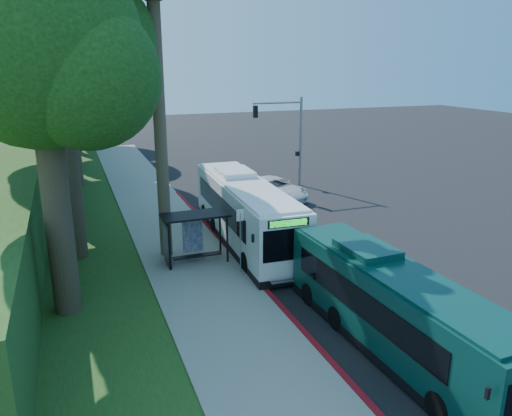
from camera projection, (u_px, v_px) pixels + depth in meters
name	position (u px, v px, depth m)	size (l,w,h in m)	color
ground	(299.00, 229.00, 29.69)	(140.00, 140.00, 0.00)	black
sidewalk	(178.00, 243.00, 27.19)	(4.50, 70.00, 0.12)	gray
red_curb	(242.00, 264.00, 24.38)	(0.25, 30.00, 0.13)	maroon
grass_verge	(66.00, 228.00, 29.75)	(8.00, 70.00, 0.06)	#234719
bus_shelter	(190.00, 229.00, 24.15)	(3.20, 1.51, 2.55)	black
stop_sign_pole	(240.00, 232.00, 22.78)	(0.35, 0.06, 3.17)	gray
traffic_signal_pole	(289.00, 131.00, 38.71)	(4.10, 0.30, 7.00)	gray
tree_0	(55.00, 24.00, 22.31)	(8.40, 8.00, 15.70)	#382B1E
tree_1	(35.00, 5.00, 28.73)	(10.50, 10.00, 18.26)	#382B1E
tree_2	(65.00, 49.00, 37.05)	(8.82, 8.40, 15.12)	#382B1E
tree_3	(38.00, 33.00, 43.13)	(10.08, 9.60, 17.28)	#382B1E
tree_4	(69.00, 61.00, 51.79)	(8.40, 8.00, 14.14)	#382B1E
tree_5	(77.00, 67.00, 59.52)	(7.35, 7.00, 12.86)	#382B1E
tree_6	(42.00, 58.00, 17.18)	(7.56, 7.20, 13.74)	#382B1E
white_bus	(245.00, 211.00, 27.10)	(3.15, 12.47, 3.69)	white
teal_bus	(393.00, 307.00, 16.91)	(2.60, 10.86, 3.22)	#09352F
pickup	(275.00, 189.00, 36.00)	(2.59, 5.61, 1.56)	silver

